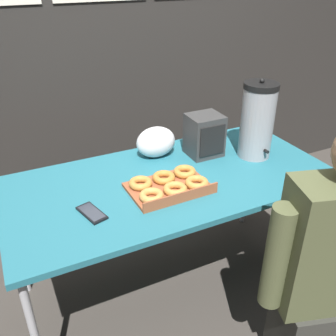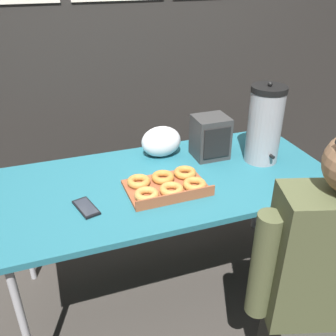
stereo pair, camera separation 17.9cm
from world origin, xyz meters
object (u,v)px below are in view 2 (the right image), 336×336
person_seated (323,287)px  cell_phone (86,208)px  donut_box (167,185)px  coffee_urn (265,125)px  space_heater (210,137)px

person_seated → cell_phone: bearing=-19.7°
cell_phone → person_seated: bearing=-51.9°
donut_box → coffee_urn: coffee_urn is taller
coffee_urn → space_heater: bearing=151.4°
donut_box → cell_phone: bearing=-176.6°
space_heater → cell_phone: bearing=-158.7°
coffee_urn → cell_phone: coffee_urn is taller
donut_box → cell_phone: donut_box is taller
cell_phone → person_seated: (0.79, -0.58, -0.16)m
donut_box → space_heater: (0.33, 0.24, 0.09)m
coffee_urn → cell_phone: 0.97m
cell_phone → donut_box: bearing=-10.7°
space_heater → person_seated: 0.91m
coffee_urn → space_heater: (-0.24, 0.13, -0.09)m
coffee_urn → cell_phone: size_ratio=2.58×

